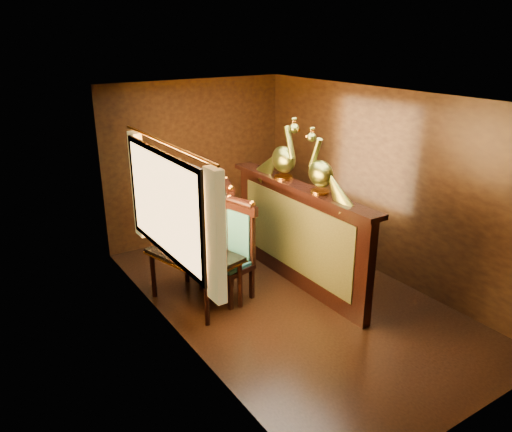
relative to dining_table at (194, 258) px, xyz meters
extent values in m
plane|color=black|center=(1.02, -0.59, -0.59)|extent=(5.00, 5.00, 0.00)
cube|color=black|center=(1.02, 1.91, 0.66)|extent=(3.00, 0.04, 2.50)
cube|color=black|center=(1.02, -3.09, 0.66)|extent=(3.00, 0.04, 2.50)
cube|color=black|center=(-0.48, -0.59, 0.66)|extent=(0.04, 5.00, 2.50)
cube|color=black|center=(2.52, -0.59, 0.66)|extent=(0.04, 5.00, 2.50)
cube|color=beige|center=(1.02, -0.59, 1.91)|extent=(3.00, 5.00, 0.04)
cube|color=#FFC672|center=(-0.47, -0.29, 0.86)|extent=(0.01, 1.70, 1.05)
cube|color=#F6A343|center=(-0.38, -1.26, 0.81)|extent=(0.10, 0.22, 1.30)
cube|color=#F6A343|center=(-0.38, 0.68, 0.81)|extent=(0.10, 0.22, 1.30)
cylinder|color=gold|center=(-0.40, -0.29, 1.50)|extent=(0.03, 2.20, 0.03)
cube|color=black|center=(1.35, -0.29, 0.06)|extent=(0.12, 2.60, 1.30)
cube|color=#2F3216|center=(1.28, -0.29, 0.11)|extent=(0.02, 2.20, 0.95)
cube|color=black|center=(1.35, -0.29, 0.74)|extent=(0.26, 2.70, 0.06)
cube|color=black|center=(0.00, -0.01, 0.05)|extent=(0.92, 1.23, 0.04)
cube|color=gold|center=(0.00, -0.01, 0.02)|extent=(0.95, 1.26, 0.02)
cylinder|color=black|center=(-0.13, -0.55, -0.29)|extent=(0.06, 0.06, 0.60)
cylinder|color=black|center=(0.39, -0.41, -0.29)|extent=(0.06, 0.06, 0.60)
cylinder|color=black|center=(-0.38, 0.40, -0.29)|extent=(0.06, 0.06, 0.60)
cylinder|color=black|center=(0.14, 0.54, -0.29)|extent=(0.06, 0.06, 0.60)
cylinder|color=gold|center=(0.12, -0.24, 0.07)|extent=(0.30, 0.30, 0.01)
cone|color=silver|center=(0.12, -0.24, 0.13)|extent=(0.11, 0.11, 0.10)
cylinder|color=gold|center=(-0.01, 0.29, 0.07)|extent=(0.30, 0.30, 0.01)
cone|color=silver|center=(-0.01, 0.29, 0.13)|extent=(0.11, 0.11, 0.10)
cylinder|color=silver|center=(-0.21, -0.10, 0.10)|extent=(0.03, 0.03, 0.06)
cylinder|color=silver|center=(-0.24, -0.04, 0.10)|extent=(0.03, 0.03, 0.06)
cube|color=black|center=(0.40, -0.17, -0.16)|extent=(0.55, 0.55, 0.06)
cube|color=navy|center=(0.40, -0.17, -0.11)|extent=(0.50, 0.50, 0.05)
cube|color=navy|center=(0.59, -0.12, 0.22)|extent=(0.12, 0.35, 0.58)
cube|color=black|center=(0.26, -0.40, -0.39)|extent=(0.05, 0.05, 0.41)
cube|color=black|center=(0.63, -0.31, -0.39)|extent=(0.05, 0.05, 0.41)
cube|color=black|center=(0.17, -0.04, -0.39)|extent=(0.05, 0.05, 0.41)
cube|color=black|center=(0.53, 0.06, -0.39)|extent=(0.05, 0.05, 0.41)
sphere|color=gold|center=(0.64, -0.31, 0.66)|extent=(0.07, 0.07, 0.07)
sphere|color=gold|center=(0.54, 0.06, 0.66)|extent=(0.07, 0.07, 0.07)
cube|color=black|center=(0.46, 0.37, -0.13)|extent=(0.63, 0.63, 0.06)
cube|color=navy|center=(0.46, 0.37, -0.07)|extent=(0.57, 0.57, 0.05)
cube|color=navy|center=(0.66, 0.29, 0.28)|extent=(0.17, 0.37, 0.63)
cube|color=black|center=(0.20, 0.25, -0.38)|extent=(0.05, 0.05, 0.44)
cube|color=black|center=(0.58, 0.10, -0.38)|extent=(0.05, 0.05, 0.44)
cube|color=black|center=(0.35, 0.63, -0.38)|extent=(0.05, 0.05, 0.44)
cube|color=black|center=(0.72, 0.48, -0.38)|extent=(0.05, 0.05, 0.44)
sphere|color=gold|center=(0.59, 0.10, 0.76)|extent=(0.07, 0.07, 0.07)
sphere|color=gold|center=(0.73, 0.48, 0.76)|extent=(0.07, 0.07, 0.07)
camera|label=1|loc=(-2.37, -4.98, 2.57)|focal=35.00mm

